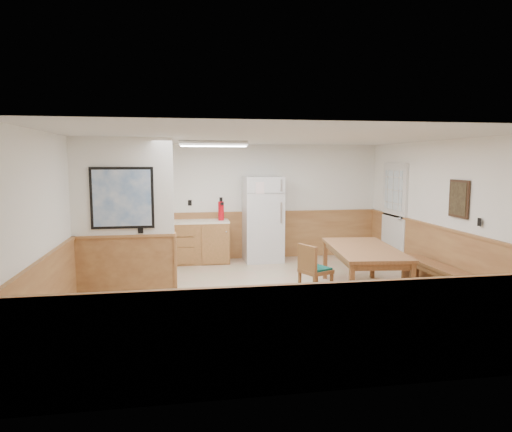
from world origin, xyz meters
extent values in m
plane|color=tan|center=(0.00, 0.00, 0.00)|extent=(6.00, 6.00, 0.00)
cube|color=silver|center=(0.00, 0.00, 2.50)|extent=(6.00, 6.00, 0.02)
cube|color=white|center=(0.00, 3.00, 1.25)|extent=(6.00, 0.02, 2.50)
cube|color=white|center=(3.00, 0.00, 1.25)|extent=(0.02, 6.00, 2.50)
cube|color=white|center=(-3.00, 0.00, 1.25)|extent=(0.02, 6.00, 2.50)
cube|color=#B9874A|center=(0.00, 2.98, 0.50)|extent=(6.00, 0.04, 1.00)
cube|color=#B9874A|center=(2.98, 0.00, 0.50)|extent=(0.04, 6.00, 1.00)
cube|color=#B9874A|center=(-2.98, 0.00, 0.50)|extent=(0.04, 6.00, 1.00)
cube|color=white|center=(-2.25, 0.20, 1.75)|extent=(1.50, 0.15, 1.50)
cube|color=#B9874A|center=(-2.25, 0.20, 0.50)|extent=(1.50, 0.17, 1.00)
cube|color=black|center=(-2.25, 0.10, 1.60)|extent=(0.92, 0.03, 0.92)
cube|color=white|center=(-2.25, 0.09, 1.60)|extent=(0.84, 0.01, 0.84)
cube|color=#A96B3C|center=(-1.10, 2.68, 0.43)|extent=(1.40, 0.60, 0.86)
cube|color=#A96B3C|center=(-2.57, 2.68, 0.43)|extent=(0.06, 0.60, 0.86)
cube|color=#A96B3C|center=(-1.83, 2.68, 0.43)|extent=(0.06, 0.60, 0.86)
cube|color=#F0E4CA|center=(-1.50, 2.68, 0.88)|extent=(2.20, 0.60, 0.04)
cube|color=#F0E4CA|center=(-1.50, 2.98, 0.95)|extent=(2.20, 0.02, 0.10)
cube|color=silver|center=(2.97, 1.90, 1.02)|extent=(0.05, 1.02, 2.15)
cube|color=silver|center=(2.96, 1.90, 1.02)|extent=(0.04, 0.90, 2.05)
cube|color=silver|center=(2.94, 1.90, 1.55)|extent=(0.02, 0.76, 0.80)
cube|color=silver|center=(-2.10, 2.98, 1.55)|extent=(0.80, 0.03, 1.00)
cube|color=silver|center=(-2.10, 2.96, 1.55)|extent=(0.70, 0.01, 0.90)
cube|color=#362215|center=(2.97, -0.30, 1.55)|extent=(0.03, 0.50, 0.60)
cube|color=black|center=(2.95, -0.30, 1.55)|extent=(0.01, 0.42, 0.52)
cube|color=silver|center=(-0.80, 1.30, 2.45)|extent=(1.20, 0.30, 0.08)
cube|color=white|center=(-0.80, 1.30, 2.40)|extent=(1.15, 0.25, 0.01)
cube|color=silver|center=(0.34, 2.63, 0.91)|extent=(0.82, 0.72, 1.82)
cube|color=silver|center=(0.66, 2.27, 1.65)|extent=(0.03, 0.02, 0.24)
cube|color=silver|center=(0.66, 2.27, 1.09)|extent=(0.03, 0.02, 0.43)
cube|color=#A4623C|center=(1.53, -0.01, 0.72)|extent=(1.22, 2.10, 0.05)
cube|color=#A4623C|center=(1.53, -0.01, 0.65)|extent=(1.11, 1.99, 0.10)
cube|color=#A4623C|center=(0.98, -0.89, 0.35)|extent=(0.08, 0.08, 0.70)
cube|color=#A4623C|center=(1.20, 0.98, 0.35)|extent=(0.08, 0.08, 0.70)
cube|color=#A4623C|center=(1.85, -0.99, 0.35)|extent=(0.08, 0.08, 0.70)
cube|color=#A4623C|center=(2.07, 0.88, 0.35)|extent=(0.08, 0.08, 0.70)
cube|color=#A4623C|center=(2.74, -0.05, 0.42)|extent=(0.39, 1.57, 0.05)
cube|color=#A4623C|center=(2.74, -0.78, 0.20)|extent=(0.32, 0.07, 0.40)
cube|color=#A4623C|center=(2.74, 0.68, 0.20)|extent=(0.32, 0.07, 0.40)
cube|color=#A4623C|center=(0.69, -0.09, 0.42)|extent=(0.55, 0.55, 0.06)
cube|color=#11554A|center=(0.69, -0.09, 0.47)|extent=(0.50, 0.50, 0.03)
cube|color=#A4623C|center=(0.53, -0.17, 0.65)|extent=(0.22, 0.40, 0.40)
cube|color=#11554A|center=(0.37, -0.24, 0.65)|extent=(0.17, 0.33, 0.34)
cube|color=#A4623C|center=(0.60, -0.33, 0.20)|extent=(0.05, 0.05, 0.39)
cube|color=#A4623C|center=(0.46, -0.01, 0.20)|extent=(0.05, 0.05, 0.39)
cube|color=#A4623C|center=(0.93, -0.18, 0.20)|extent=(0.05, 0.05, 0.39)
cube|color=#A4623C|center=(0.78, 0.14, 0.20)|extent=(0.05, 0.05, 0.39)
cylinder|color=red|center=(-0.56, 2.65, 1.10)|extent=(0.15, 0.15, 0.40)
cylinder|color=black|center=(-0.56, 2.65, 1.34)|extent=(0.07, 0.07, 0.09)
cylinder|color=green|center=(-2.24, 2.64, 1.01)|extent=(0.08, 0.08, 0.22)
camera|label=1|loc=(-1.39, -6.89, 2.15)|focal=32.00mm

